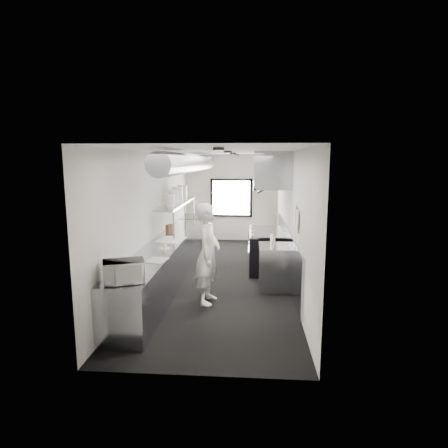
% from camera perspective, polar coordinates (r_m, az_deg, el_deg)
% --- Properties ---
extents(floor, '(3.00, 8.00, 0.01)m').
position_cam_1_polar(floor, '(8.64, -0.37, -7.95)').
color(floor, black).
rests_on(floor, ground).
extents(ceiling, '(3.00, 8.00, 0.01)m').
position_cam_1_polar(ceiling, '(8.24, -0.39, 10.95)').
color(ceiling, silver).
rests_on(ceiling, wall_back).
extents(wall_back, '(3.00, 0.02, 2.80)m').
position_cam_1_polar(wall_back, '(12.29, 1.11, 4.00)').
color(wall_back, '#B1B0A8').
rests_on(wall_back, floor).
extents(wall_front, '(3.00, 0.02, 2.80)m').
position_cam_1_polar(wall_front, '(4.43, -4.53, -6.31)').
color(wall_front, '#B1B0A8').
rests_on(wall_front, floor).
extents(wall_left, '(0.02, 8.00, 2.80)m').
position_cam_1_polar(wall_left, '(8.57, -10.42, 1.36)').
color(wall_left, '#B1B0A8').
rests_on(wall_left, floor).
extents(wall_right, '(0.02, 8.00, 2.80)m').
position_cam_1_polar(wall_right, '(8.34, 9.95, 1.14)').
color(wall_right, '#B1B0A8').
rests_on(wall_right, floor).
extents(wall_cladding, '(0.03, 5.50, 1.10)m').
position_cam_1_polar(wall_cladding, '(8.80, 9.47, -4.05)').
color(wall_cladding, '#979BA5').
rests_on(wall_cladding, wall_right).
extents(hvac_duct, '(0.40, 6.40, 0.40)m').
position_cam_1_polar(hvac_duct, '(8.72, -4.83, 9.21)').
color(hvac_duct, gray).
rests_on(hvac_duct, ceiling).
extents(service_window, '(1.36, 0.05, 1.25)m').
position_cam_1_polar(service_window, '(12.25, 1.10, 3.98)').
color(service_window, white).
rests_on(service_window, wall_back).
extents(exhaust_hood, '(0.81, 2.20, 0.88)m').
position_cam_1_polar(exhaust_hood, '(8.92, 7.09, 8.15)').
color(exhaust_hood, '#979BA5').
rests_on(exhaust_hood, ceiling).
extents(prep_counter, '(0.70, 6.00, 0.90)m').
position_cam_1_polar(prep_counter, '(8.21, -8.72, -5.74)').
color(prep_counter, '#979BA5').
rests_on(prep_counter, floor).
extents(pass_shelf, '(0.45, 3.00, 0.68)m').
position_cam_1_polar(pass_shelf, '(9.45, -7.12, 3.04)').
color(pass_shelf, '#979BA5').
rests_on(pass_shelf, prep_counter).
extents(range, '(0.88, 1.60, 0.94)m').
position_cam_1_polar(range, '(9.17, 6.47, -3.92)').
color(range, black).
rests_on(range, floor).
extents(bottle_station, '(0.65, 0.80, 0.90)m').
position_cam_1_polar(bottle_station, '(7.83, 7.69, -6.48)').
color(bottle_station, '#979BA5').
rests_on(bottle_station, floor).
extents(far_work_table, '(0.70, 1.20, 0.90)m').
position_cam_1_polar(far_work_table, '(11.75, -4.72, -0.97)').
color(far_work_table, '#979BA5').
rests_on(far_work_table, floor).
extents(notice_sheet_a, '(0.02, 0.28, 0.38)m').
position_cam_1_polar(notice_sheet_a, '(7.13, 10.70, 1.31)').
color(notice_sheet_a, silver).
rests_on(notice_sheet_a, wall_right).
extents(notice_sheet_b, '(0.02, 0.28, 0.38)m').
position_cam_1_polar(notice_sheet_b, '(6.79, 11.01, 0.46)').
color(notice_sheet_b, silver).
rests_on(notice_sheet_b, wall_right).
extents(line_cook, '(0.51, 0.72, 1.86)m').
position_cam_1_polar(line_cook, '(6.90, -2.47, -4.50)').
color(line_cook, silver).
rests_on(line_cook, floor).
extents(microwave, '(0.64, 0.57, 0.32)m').
position_cam_1_polar(microwave, '(5.56, -14.94, -6.95)').
color(microwave, silver).
rests_on(microwave, prep_counter).
extents(deli_tub_a, '(0.17, 0.17, 0.10)m').
position_cam_1_polar(deli_tub_a, '(6.26, -14.01, -6.07)').
color(deli_tub_a, silver).
rests_on(deli_tub_a, prep_counter).
extents(deli_tub_b, '(0.16, 0.16, 0.10)m').
position_cam_1_polar(deli_tub_b, '(6.15, -14.62, -6.35)').
color(deli_tub_b, silver).
rests_on(deli_tub_b, prep_counter).
extents(newspaper, '(0.38, 0.45, 0.01)m').
position_cam_1_polar(newspaper, '(6.64, -10.14, -5.42)').
color(newspaper, beige).
rests_on(newspaper, prep_counter).
extents(small_plate, '(0.22, 0.22, 0.02)m').
position_cam_1_polar(small_plate, '(7.47, -8.95, -3.68)').
color(small_plate, silver).
rests_on(small_plate, prep_counter).
extents(pastry, '(0.09, 0.09, 0.09)m').
position_cam_1_polar(pastry, '(7.45, -8.96, -3.29)').
color(pastry, '#D9BD72').
rests_on(pastry, small_plate).
extents(cutting_board, '(0.61, 0.74, 0.02)m').
position_cam_1_polar(cutting_board, '(8.24, -7.96, -2.36)').
color(cutting_board, silver).
rests_on(cutting_board, prep_counter).
extents(knife_block, '(0.16, 0.22, 0.22)m').
position_cam_1_polar(knife_block, '(8.97, -8.28, -0.75)').
color(knife_block, '#4E361B').
rests_on(knife_block, prep_counter).
extents(plate_stack_a, '(0.28, 0.28, 0.26)m').
position_cam_1_polar(plate_stack_a, '(8.69, -8.16, 3.53)').
color(plate_stack_a, silver).
rests_on(plate_stack_a, pass_shelf).
extents(plate_stack_b, '(0.28, 0.28, 0.33)m').
position_cam_1_polar(plate_stack_b, '(9.21, -7.58, 4.11)').
color(plate_stack_b, silver).
rests_on(plate_stack_b, pass_shelf).
extents(plate_stack_c, '(0.31, 0.31, 0.37)m').
position_cam_1_polar(plate_stack_c, '(9.70, -7.04, 4.52)').
color(plate_stack_c, silver).
rests_on(plate_stack_c, pass_shelf).
extents(plate_stack_d, '(0.30, 0.30, 0.39)m').
position_cam_1_polar(plate_stack_d, '(10.08, -6.35, 4.79)').
color(plate_stack_d, silver).
rests_on(plate_stack_d, pass_shelf).
extents(squeeze_bottle_a, '(0.08, 0.08, 0.20)m').
position_cam_1_polar(squeeze_bottle_a, '(7.42, 7.27, -2.99)').
color(squeeze_bottle_a, silver).
rests_on(squeeze_bottle_a, bottle_station).
extents(squeeze_bottle_b, '(0.07, 0.07, 0.20)m').
position_cam_1_polar(squeeze_bottle_b, '(7.57, 7.49, -2.74)').
color(squeeze_bottle_b, silver).
rests_on(squeeze_bottle_b, bottle_station).
extents(squeeze_bottle_c, '(0.06, 0.06, 0.17)m').
position_cam_1_polar(squeeze_bottle_c, '(7.73, 7.52, -2.60)').
color(squeeze_bottle_c, silver).
rests_on(squeeze_bottle_c, bottle_station).
extents(squeeze_bottle_d, '(0.09, 0.09, 0.20)m').
position_cam_1_polar(squeeze_bottle_d, '(7.88, 7.27, -2.24)').
color(squeeze_bottle_d, silver).
rests_on(squeeze_bottle_d, bottle_station).
extents(squeeze_bottle_e, '(0.07, 0.07, 0.16)m').
position_cam_1_polar(squeeze_bottle_e, '(8.00, 7.47, -2.19)').
color(squeeze_bottle_e, silver).
rests_on(squeeze_bottle_e, bottle_station).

